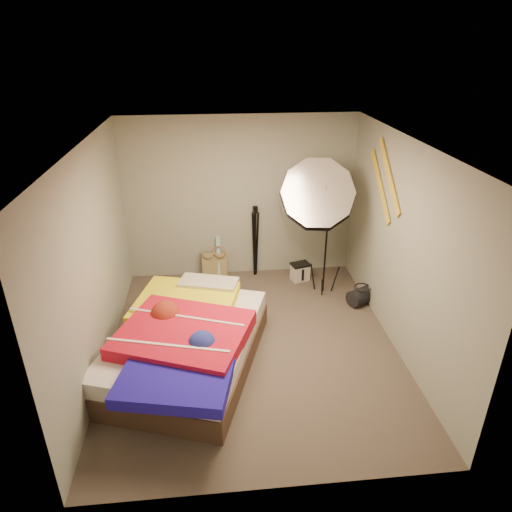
{
  "coord_description": "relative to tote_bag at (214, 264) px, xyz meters",
  "views": [
    {
      "loc": [
        -0.43,
        -4.61,
        3.49
      ],
      "look_at": [
        0.1,
        0.6,
        0.95
      ],
      "focal_mm": 32.0,
      "sensor_mm": 36.0,
      "label": 1
    }
  ],
  "objects": [
    {
      "name": "wall_left",
      "position": [
        -1.32,
        -1.9,
        1.05
      ],
      "size": [
        0.0,
        4.0,
        4.0
      ],
      "primitive_type": "plane",
      "rotation": [
        1.57,
        0.0,
        1.57
      ],
      "color": "gray",
      "rests_on": "floor"
    },
    {
      "name": "bed",
      "position": [
        -0.37,
        -2.18,
        0.12
      ],
      "size": [
        2.09,
        2.6,
        0.63
      ],
      "color": "#4E3729",
      "rests_on": "floor"
    },
    {
      "name": "tote_bag",
      "position": [
        0.0,
        0.0,
        0.0
      ],
      "size": [
        0.4,
        0.19,
        0.41
      ],
      "primitive_type": "cube",
      "rotation": [
        -0.14,
        0.0,
        0.04
      ],
      "color": "tan",
      "rests_on": "floor"
    },
    {
      "name": "wall_back",
      "position": [
        0.43,
        0.1,
        1.05
      ],
      "size": [
        3.5,
        0.0,
        3.5
      ],
      "primitive_type": "plane",
      "rotation": [
        1.57,
        0.0,
        0.0
      ],
      "color": "gray",
      "rests_on": "floor"
    },
    {
      "name": "floor",
      "position": [
        0.43,
        -1.9,
        -0.2
      ],
      "size": [
        4.0,
        4.0,
        0.0
      ],
      "primitive_type": "plane",
      "color": "brown",
      "rests_on": "ground"
    },
    {
      "name": "wrapping_roll",
      "position": [
        0.07,
        0.0,
        0.13
      ],
      "size": [
        0.09,
        0.19,
        0.65
      ],
      "primitive_type": "cylinder",
      "rotation": [
        -0.17,
        0.0,
        -0.07
      ],
      "color": "#56B6C9",
      "rests_on": "floor"
    },
    {
      "name": "wall_stripe_upper",
      "position": [
        2.16,
        -1.3,
        1.75
      ],
      "size": [
        0.02,
        0.91,
        0.78
      ],
      "primitive_type": "cube",
      "rotation": [
        0.7,
        0.0,
        0.0
      ],
      "color": "gold",
      "rests_on": "wall_right"
    },
    {
      "name": "wall_right",
      "position": [
        2.18,
        -1.9,
        1.05
      ],
      "size": [
        0.0,
        4.0,
        4.0
      ],
      "primitive_type": "plane",
      "rotation": [
        1.57,
        0.0,
        -1.57
      ],
      "color": "gray",
      "rests_on": "floor"
    },
    {
      "name": "camera_case",
      "position": [
        1.33,
        -0.28,
        -0.07
      ],
      "size": [
        0.3,
        0.25,
        0.26
      ],
      "primitive_type": "cube",
      "rotation": [
        0.0,
        0.0,
        0.28
      ],
      "color": "beige",
      "rests_on": "floor"
    },
    {
      "name": "duffel_bag",
      "position": [
        2.08,
        -1.06,
        -0.08
      ],
      "size": [
        0.47,
        0.4,
        0.24
      ],
      "primitive_type": "cylinder",
      "rotation": [
        0.0,
        1.57,
        0.48
      ],
      "color": "black",
      "rests_on": "floor"
    },
    {
      "name": "camera_tripod",
      "position": [
        0.65,
        -0.02,
        0.47
      ],
      "size": [
        0.08,
        0.08,
        1.16
      ],
      "color": "black",
      "rests_on": "floor"
    },
    {
      "name": "photo_umbrella",
      "position": [
        1.42,
        -0.75,
        1.35
      ],
      "size": [
        1.33,
        1.03,
        2.16
      ],
      "color": "black",
      "rests_on": "floor"
    },
    {
      "name": "ceiling",
      "position": [
        0.43,
        -1.9,
        2.3
      ],
      "size": [
        4.0,
        4.0,
        0.0
      ],
      "primitive_type": "plane",
      "rotation": [
        3.14,
        0.0,
        0.0
      ],
      "color": "silver",
      "rests_on": "wall_back"
    },
    {
      "name": "wall_stripe_lower",
      "position": [
        2.16,
        -1.05,
        1.55
      ],
      "size": [
        0.02,
        0.91,
        0.78
      ],
      "primitive_type": "cube",
      "rotation": [
        0.7,
        0.0,
        0.0
      ],
      "color": "gold",
      "rests_on": "wall_right"
    },
    {
      "name": "wall_front",
      "position": [
        0.43,
        -3.9,
        1.05
      ],
      "size": [
        3.5,
        0.0,
        3.5
      ],
      "primitive_type": "plane",
      "rotation": [
        -1.57,
        0.0,
        0.0
      ],
      "color": "gray",
      "rests_on": "floor"
    }
  ]
}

